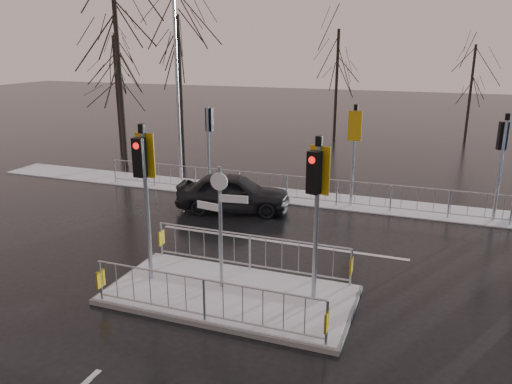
% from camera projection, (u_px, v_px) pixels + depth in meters
% --- Properties ---
extents(ground, '(120.00, 120.00, 0.00)m').
position_uv_depth(ground, '(230.00, 297.00, 12.23)').
color(ground, black).
rests_on(ground, ground).
extents(snow_verge, '(30.00, 2.00, 0.04)m').
position_uv_depth(snow_verge, '(314.00, 199.00, 19.95)').
color(snow_verge, white).
rests_on(snow_verge, ground).
extents(lane_markings, '(8.00, 11.38, 0.01)m').
position_uv_depth(lane_markings, '(224.00, 303.00, 11.93)').
color(lane_markings, silver).
rests_on(lane_markings, ground).
extents(traffic_island, '(6.00, 3.04, 4.15)m').
position_uv_depth(traffic_island, '(229.00, 282.00, 12.13)').
color(traffic_island, slate).
rests_on(traffic_island, ground).
extents(far_kerb_fixtures, '(18.00, 0.65, 3.83)m').
position_uv_depth(far_kerb_fixtures, '(320.00, 178.00, 19.12)').
color(far_kerb_fixtures, '#9AA0A8').
rests_on(far_kerb_fixtures, ground).
extents(car_far_lane, '(4.42, 2.49, 1.42)m').
position_uv_depth(car_far_lane, '(233.00, 192.00, 18.39)').
color(car_far_lane, black).
rests_on(car_far_lane, ground).
extents(tree_near_a, '(4.75, 4.75, 8.97)m').
position_uv_depth(tree_near_a, '(117.00, 41.00, 23.88)').
color(tree_near_a, black).
rests_on(tree_near_a, ground).
extents(tree_near_b, '(4.00, 4.00, 7.55)m').
position_uv_depth(tree_near_b, '(179.00, 62.00, 24.67)').
color(tree_near_b, black).
rests_on(tree_near_b, ground).
extents(tree_near_c, '(3.50, 3.50, 6.61)m').
position_uv_depth(tree_near_c, '(116.00, 72.00, 27.25)').
color(tree_near_c, black).
rests_on(tree_near_c, ground).
extents(tree_far_a, '(3.75, 3.75, 7.08)m').
position_uv_depth(tree_far_a, '(337.00, 63.00, 31.31)').
color(tree_far_a, black).
rests_on(tree_far_a, ground).
extents(tree_far_b, '(3.25, 3.25, 6.14)m').
position_uv_depth(tree_far_b, '(472.00, 75.00, 30.63)').
color(tree_far_b, black).
rests_on(tree_far_b, ground).
extents(street_lamp_left, '(1.25, 0.18, 8.20)m').
position_uv_depth(street_lamp_left, '(178.00, 80.00, 21.64)').
color(street_lamp_left, '#9AA0A8').
rests_on(street_lamp_left, ground).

